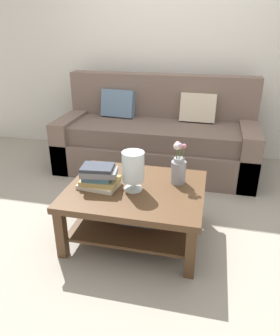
# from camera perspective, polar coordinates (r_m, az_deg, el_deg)

# --- Properties ---
(ground_plane) EXTENTS (10.00, 10.00, 0.00)m
(ground_plane) POSITION_cam_1_polar(r_m,az_deg,el_deg) (3.01, 0.83, -7.55)
(ground_plane) COLOR gray
(back_wall) EXTENTS (6.40, 0.12, 2.70)m
(back_wall) POSITION_cam_1_polar(r_m,az_deg,el_deg) (4.19, 6.07, 20.95)
(back_wall) COLOR beige
(back_wall) RESTS_ON ground
(couch) EXTENTS (2.24, 0.90, 1.06)m
(couch) POSITION_cam_1_polar(r_m,az_deg,el_deg) (3.77, 2.98, 5.35)
(couch) COLOR brown
(couch) RESTS_ON ground
(coffee_table) EXTENTS (1.05, 0.86, 0.44)m
(coffee_table) POSITION_cam_1_polar(r_m,az_deg,el_deg) (2.52, -0.75, -5.92)
(coffee_table) COLOR #4C331E
(coffee_table) RESTS_ON ground
(book_stack_main) EXTENTS (0.32, 0.23, 0.18)m
(book_stack_main) POSITION_cam_1_polar(r_m,az_deg,el_deg) (2.46, -7.39, -1.67)
(book_stack_main) COLOR beige
(book_stack_main) RESTS_ON coffee_table
(glass_hurricane_vase) EXTENTS (0.17, 0.17, 0.31)m
(glass_hurricane_vase) POSITION_cam_1_polar(r_m,az_deg,el_deg) (2.36, -1.28, 0.04)
(glass_hurricane_vase) COLOR silver
(glass_hurricane_vase) RESTS_ON coffee_table
(flower_pitcher) EXTENTS (0.12, 0.12, 0.34)m
(flower_pitcher) POSITION_cam_1_polar(r_m,az_deg,el_deg) (2.51, 6.90, 0.06)
(flower_pitcher) COLOR gray
(flower_pitcher) RESTS_ON coffee_table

